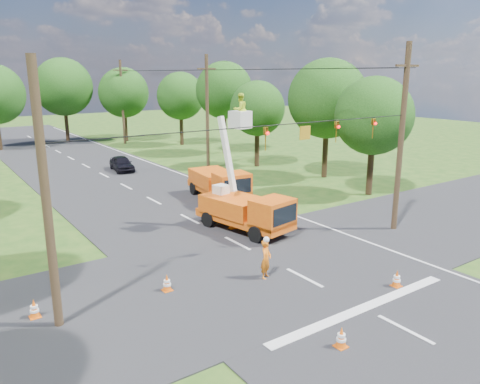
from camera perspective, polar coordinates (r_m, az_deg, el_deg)
ground at (r=36.70m, az=-13.70°, el=0.59°), size 140.00×140.00×0.00m
road_main at (r=36.70m, az=-13.70°, el=0.59°), size 12.00×100.00×0.06m
road_cross at (r=21.64m, az=4.23°, el=-8.67°), size 56.00×10.00×0.07m
stop_bar at (r=18.30m, az=14.81°, el=-13.63°), size 9.00×0.45×0.02m
edge_line at (r=38.99m, az=-6.03°, el=1.71°), size 0.12×90.00×0.02m
bucket_truck at (r=25.40m, az=0.73°, el=-1.33°), size 3.16×6.02×7.43m
second_truck at (r=31.83m, az=-2.51°, el=1.05°), size 2.94×6.13×2.21m
ground_worker at (r=19.82m, az=3.18°, el=-8.20°), size 0.74×0.68×1.70m
distant_car at (r=42.80m, az=-14.22°, el=3.39°), size 2.02×4.06×1.33m
traffic_cone_0 at (r=15.71m, az=12.24°, el=-16.94°), size 0.38×0.38×0.71m
traffic_cone_1 at (r=20.24m, az=18.56°, el=-9.98°), size 0.38×0.38×0.71m
traffic_cone_2 at (r=26.02m, az=-0.97°, el=-3.78°), size 0.38×0.38×0.71m
traffic_cone_3 at (r=30.26m, az=-3.89°, el=-1.21°), size 0.38×0.38×0.71m
traffic_cone_4 at (r=19.09m, az=-8.89°, el=-10.89°), size 0.38×0.38×0.71m
traffic_cone_5 at (r=18.48m, az=-23.79°, el=-12.90°), size 0.38×0.38×0.71m
traffic_cone_6 at (r=34.80m, az=-5.34°, el=0.81°), size 0.38×0.38×0.71m
pole_right_near at (r=26.37m, az=19.06°, el=6.28°), size 1.80×0.30×10.00m
pole_right_mid at (r=41.38m, az=-4.01°, el=9.64°), size 1.80×0.30×10.00m
pole_right_far at (r=59.40m, az=-14.14°, el=10.64°), size 1.80×0.30×10.00m
pole_left at (r=16.21m, az=-22.57°, el=-0.83°), size 0.30×0.30×9.00m
signal_span at (r=21.56m, az=9.18°, el=7.32°), size 18.00×0.29×1.07m
tree_right_a at (r=33.91m, az=16.01°, el=8.89°), size 5.40×5.40×8.28m
tree_right_b at (r=38.98m, az=10.62°, el=11.11°), size 6.40×6.40×9.65m
tree_right_c at (r=43.15m, az=2.13°, el=10.12°), size 5.00×5.00×7.83m
tree_right_d at (r=50.55m, az=-1.94°, el=12.28°), size 6.00×6.00×9.70m
tree_right_e at (r=56.99m, az=-7.26°, el=11.53°), size 5.60×5.60×8.63m
tree_far_b at (r=62.43m, az=-20.74°, el=11.89°), size 7.00×7.00×10.32m
tree_far_c at (r=61.58m, az=-13.99°, el=11.66°), size 6.20×6.20×9.18m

